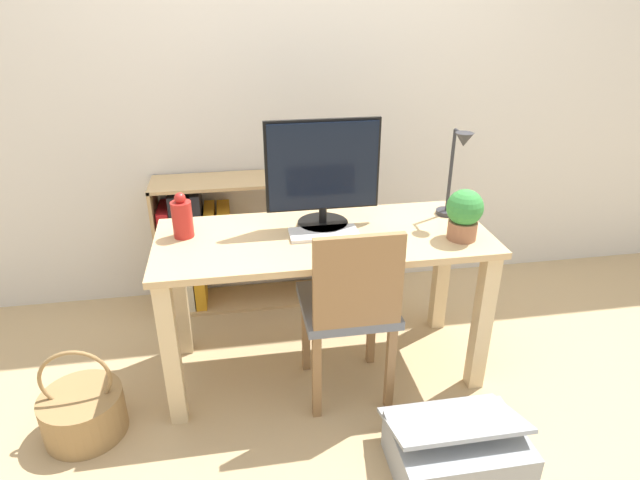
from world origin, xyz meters
TOP-DOWN VIEW (x-y plane):
  - ground_plane at (0.00, 0.00)m, footprint 10.00×10.00m
  - wall_back at (0.00, 0.87)m, footprint 8.00×0.05m
  - desk at (0.00, 0.00)m, footprint 1.47×0.60m
  - monitor at (0.01, 0.11)m, footprint 0.51×0.23m
  - keyboard at (0.00, 0.00)m, footprint 0.30×0.14m
  - vase at (-0.60, 0.09)m, footprint 0.09×0.09m
  - desk_lamp at (0.62, 0.08)m, footprint 0.10×0.19m
  - potted_plant at (0.58, -0.13)m, footprint 0.16×0.16m
  - chair at (0.08, -0.22)m, footprint 0.40×0.40m
  - bookshelf at (-0.52, 0.69)m, footprint 0.93×0.28m
  - basket at (-1.06, -0.26)m, footprint 0.34×0.34m
  - storage_box at (0.40, -0.70)m, footprint 0.51×0.41m

SIDE VIEW (x-z plane):
  - ground_plane at x=0.00m, z-range 0.00..0.00m
  - storage_box at x=0.40m, z-range -0.03..0.23m
  - basket at x=-1.06m, z-range -0.10..0.32m
  - bookshelf at x=-0.52m, z-range 0.00..0.77m
  - chair at x=0.08m, z-range 0.05..0.92m
  - desk at x=0.00m, z-range 0.22..0.95m
  - keyboard at x=0.00m, z-range 0.72..0.74m
  - vase at x=-0.60m, z-range 0.71..0.91m
  - potted_plant at x=0.58m, z-range 0.73..0.95m
  - desk_lamp at x=0.62m, z-range 0.77..1.19m
  - monitor at x=0.01m, z-range 0.74..1.22m
  - wall_back at x=0.00m, z-range 0.00..2.60m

